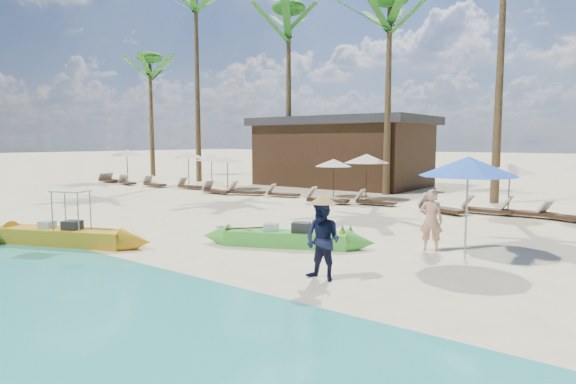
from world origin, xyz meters
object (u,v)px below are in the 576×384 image
Objects in this scene: green_canoe at (286,238)px; yellow_canoe at (65,236)px; blue_umbrella at (468,166)px; tourist at (431,220)px.

yellow_canoe is (-4.86, -3.47, 0.02)m from green_canoe.
blue_umbrella is (9.09, 5.01, 1.97)m from yellow_canoe.
green_canoe is 5.97m from yellow_canoe.
blue_umbrella is at bearing -4.57° from green_canoe.
yellow_canoe is 9.72m from tourist.
green_canoe is at bearing 14.00° from tourist.
blue_umbrella is at bearing 5.92° from yellow_canoe.
green_canoe is 3.10× the size of tourist.
blue_umbrella is (4.23, 1.54, 1.98)m from green_canoe.
tourist reaches higher than yellow_canoe.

